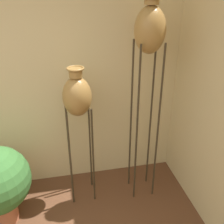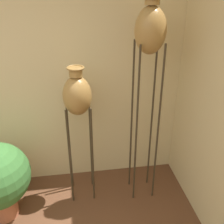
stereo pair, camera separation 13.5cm
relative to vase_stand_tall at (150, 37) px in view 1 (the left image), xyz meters
name	(u,v)px [view 1 (the left image)]	position (x,y,z in m)	size (l,w,h in m)	color
vase_stand_tall	(150,37)	(0.00, 0.00, 0.00)	(0.29, 0.29, 2.12)	#382D1E
vase_stand_medium	(77,99)	(-0.68, 0.07, -0.57)	(0.29, 0.29, 1.53)	#382D1E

